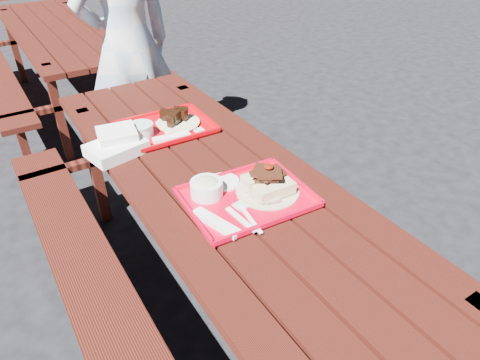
# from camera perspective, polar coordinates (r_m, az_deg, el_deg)

# --- Properties ---
(ground) EXTENTS (60.00, 60.00, 0.00)m
(ground) POSITION_cam_1_polar(r_m,az_deg,el_deg) (2.27, -2.12, -15.57)
(ground) COLOR black
(ground) RESTS_ON ground
(picnic_table_near) EXTENTS (1.41, 2.40, 0.75)m
(picnic_table_near) POSITION_cam_1_polar(r_m,az_deg,el_deg) (1.88, -2.47, -4.42)
(picnic_table_near) COLOR #40140C
(picnic_table_near) RESTS_ON ground
(picnic_table_far) EXTENTS (1.41, 2.40, 0.75)m
(picnic_table_far) POSITION_cam_1_polar(r_m,az_deg,el_deg) (4.30, -22.55, 15.88)
(picnic_table_far) COLOR #40140C
(picnic_table_far) RESTS_ON ground
(near_tray) EXTENTS (0.49, 0.40, 0.15)m
(near_tray) POSITION_cam_1_polar(r_m,az_deg,el_deg) (1.62, 0.52, -1.41)
(near_tray) COLOR red
(near_tray) RESTS_ON picnic_table_near
(far_tray) EXTENTS (0.45, 0.35, 0.07)m
(far_tray) POSITION_cam_1_polar(r_m,az_deg,el_deg) (2.14, -10.02, 7.02)
(far_tray) COLOR #C00009
(far_tray) RESTS_ON picnic_table_near
(white_cloth) EXTENTS (0.27, 0.22, 0.10)m
(white_cloth) POSITION_cam_1_polar(r_m,az_deg,el_deg) (1.99, -16.13, 4.59)
(white_cloth) COLOR white
(white_cloth) RESTS_ON picnic_table_near
(person) EXTENTS (0.72, 0.53, 1.81)m
(person) POSITION_cam_1_polar(r_m,az_deg,el_deg) (2.96, -14.70, 16.91)
(person) COLOR #ACC7E2
(person) RESTS_ON ground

